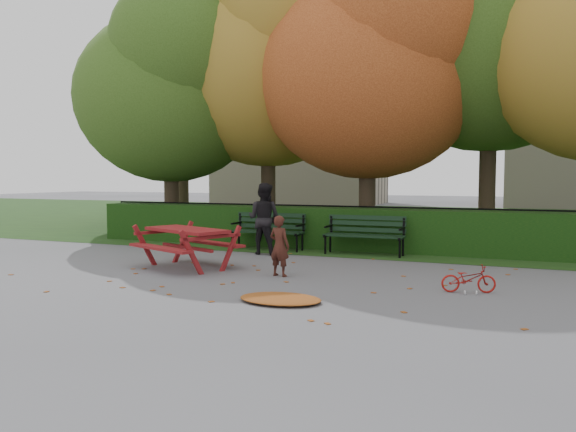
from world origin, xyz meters
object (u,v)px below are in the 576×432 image
at_px(tree_c, 379,59).
at_px(picnic_table, 187,237).
at_px(tree_f, 186,70).
at_px(bench_left, 268,228).
at_px(tree_a, 175,83).
at_px(child, 279,246).
at_px(bench_right, 365,232).
at_px(bicycle, 468,279).
at_px(adult, 264,219).
at_px(tree_b, 275,53).
at_px(tree_d, 506,14).

height_order(tree_c, picnic_table, tree_c).
bearing_deg(tree_f, picnic_table, -57.53).
relative_size(tree_c, bench_left, 4.44).
relative_size(tree_a, child, 6.91).
bearing_deg(picnic_table, bench_right, 71.56).
bearing_deg(tree_f, bicycle, -40.02).
xyz_separation_m(tree_a, adult, (4.14, -2.68, -3.71)).
height_order(bench_left, adult, adult).
bearing_deg(child, adult, -49.01).
xyz_separation_m(tree_a, tree_b, (2.74, 1.17, 0.88)).
bearing_deg(tree_b, tree_f, 152.01).
xyz_separation_m(tree_d, adult, (-4.93, -4.33, -5.17)).
bearing_deg(picnic_table, tree_b, 119.99).
xyz_separation_m(tree_f, picnic_table, (5.52, -8.68, -5.09)).
distance_m(tree_a, tree_d, 9.33).
bearing_deg(tree_d, bench_left, -145.74).
bearing_deg(adult, picnic_table, 79.11).
distance_m(tree_a, bicycle, 11.19).
bearing_deg(tree_a, adult, -32.90).
relative_size(tree_f, adult, 5.65).
relative_size(tree_f, bicycle, 11.35).
distance_m(tree_a, picnic_table, 7.31).
height_order(bench_left, bicycle, bench_left).
bearing_deg(bicycle, tree_d, -18.34).
xyz_separation_m(tree_a, child, (5.60, -5.17, -3.98)).
relative_size(child, bicycle, 1.34).
distance_m(bench_left, picnic_table, 3.16).
distance_m(tree_d, picnic_table, 10.18).
distance_m(tree_c, bench_right, 4.87).
relative_size(tree_c, tree_d, 0.84).
height_order(tree_d, child, tree_d).
relative_size(bench_right, bicycle, 2.22).
xyz_separation_m(tree_a, bicycle, (8.82, -5.38, -4.31)).
height_order(tree_a, adult, tree_a).
distance_m(child, bicycle, 3.25).
relative_size(tree_b, adult, 5.41).
distance_m(tree_a, adult, 6.17).
xyz_separation_m(picnic_table, child, (2.02, -0.15, -0.06)).
xyz_separation_m(tree_b, bicycle, (6.08, -6.55, -5.19)).
bearing_deg(tree_c, adult, -121.62).
bearing_deg(tree_f, tree_a, -62.02).
relative_size(tree_b, picnic_table, 3.97).
bearing_deg(tree_c, child, -94.40).
bearing_deg(child, bench_right, -91.22).
height_order(tree_d, picnic_table, tree_d).
relative_size(tree_d, child, 8.85).
xyz_separation_m(bench_left, adult, (0.25, -0.80, 0.29)).
distance_m(tree_c, tree_f, 8.66).
xyz_separation_m(tree_b, tree_c, (3.28, -0.78, -0.58)).
bearing_deg(tree_c, tree_d, 22.61).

